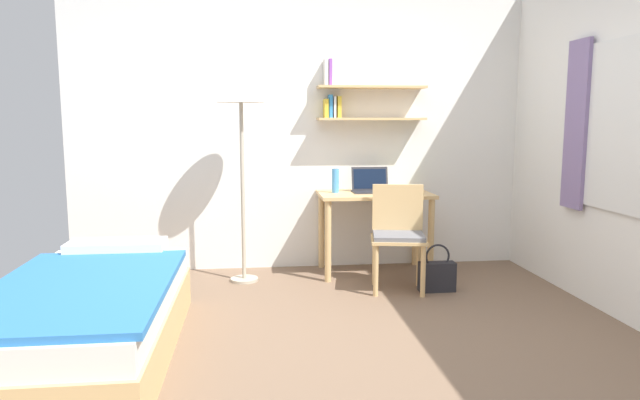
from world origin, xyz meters
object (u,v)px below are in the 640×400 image
Objects in this scene: bed at (89,318)px; laptop at (371,186)px; desk_chair at (398,232)px; handbag at (437,275)px; desk at (374,208)px; standing_lamp at (241,100)px; water_bottle at (335,181)px; book_stack at (411,189)px.

bed is 5.68× the size of laptop.
desk_chair is 0.47m from handbag.
laptop is at bearing 111.87° from desk.
desk_chair is 2.51× the size of laptop.
bed is 2.66m from handbag.
standing_lamp reaches higher than laptop.
water_bottle reaches higher than desk.
water_bottle is at bearing -178.95° from book_stack.
desk is at bearing -68.13° from laptop.
desk_chair is 0.80m from water_bottle.
water_bottle is at bearing 138.18° from handbag.
desk is at bearing -6.85° from water_bottle.
book_stack is (1.52, 0.19, -0.80)m from standing_lamp.
water_bottle is at bearing 173.15° from desk.
standing_lamp is 1.73m from book_stack.
standing_lamp is 1.39m from laptop.
desk_chair is at bearing 27.91° from bed.
laptop is at bearing 121.38° from handbag.
book_stack is at bearing 9.01° from desk.
desk is at bearing -170.99° from book_stack.
standing_lamp is 1.10m from water_bottle.
standing_lamp is at bearing 163.24° from desk_chair.
desk is 2.56× the size of handbag.
desk_chair is 0.49× the size of standing_lamp.
book_stack is (0.35, 0.06, 0.16)m from desk.
laptop reaches higher than book_stack.
standing_lamp reaches higher than handbag.
desk is 0.54m from desk_chair.
desk is 0.87m from handbag.
desk is 4.66× the size of water_bottle.
desk is 0.39m from book_stack.
bed is at bearing -144.58° from book_stack.
desk is 4.05× the size of book_stack.
standing_lamp is 5.13× the size of laptop.
laptop is (2.03, 1.71, 0.56)m from bed.
laptop is at bearing 40.16° from bed.
handbag is at bearing -19.42° from desk_chair.
handbag is at bearing -41.82° from water_bottle.
laptop is at bearing 3.11° from water_bottle.
water_bottle is 0.55× the size of handbag.
desk_chair is at bearing -16.76° from standing_lamp.
desk_chair is at bearing 160.58° from handbag.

